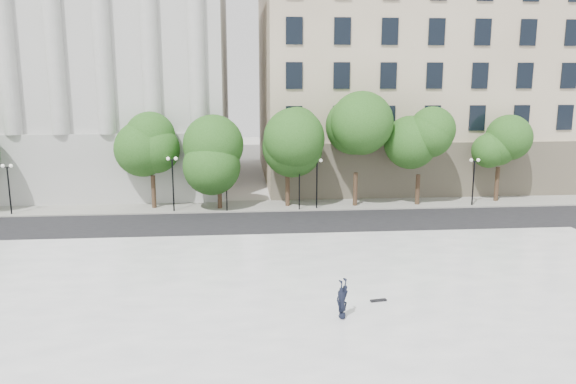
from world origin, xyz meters
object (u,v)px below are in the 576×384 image
traffic_light_west (226,167)px  traffic_light_east (299,165)px  person_lying (342,313)px  skateboard (378,300)px

traffic_light_west → traffic_light_east: traffic_light_east is taller
person_lying → skateboard: bearing=-0.7°
person_lying → skateboard: size_ratio=2.29×
traffic_light_west → person_lying: (5.31, -21.76, -2.95)m
traffic_light_west → skateboard: 21.56m
person_lying → traffic_light_west: bearing=62.4°
traffic_light_west → skateboard: size_ratio=5.45×
skateboard → person_lying: bearing=-148.2°
skateboard → traffic_light_west: bearing=101.3°
person_lying → skateboard: person_lying is taller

